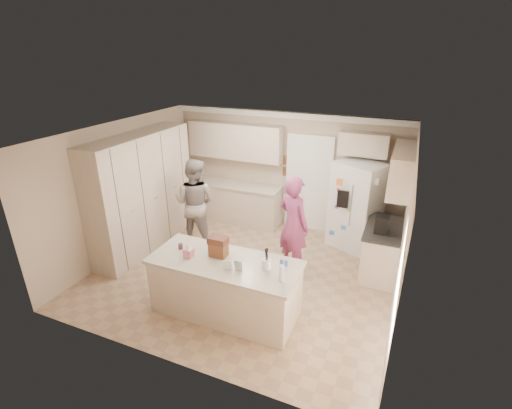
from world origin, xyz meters
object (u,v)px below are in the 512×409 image
at_px(tissue_box, 189,253).
at_px(refrigerator, 356,206).
at_px(coffee_maker, 382,224).
at_px(utensil_crock, 266,264).
at_px(island_base, 226,288).
at_px(teen_girl, 293,225).
at_px(teen_boy, 195,203).
at_px(dollhouse_body, 218,249).

bearing_deg(tissue_box, refrigerator, 56.17).
height_order(coffee_maker, utensil_crock, coffee_maker).
bearing_deg(coffee_maker, refrigerator, 119.53).
height_order(island_base, tissue_box, tissue_box).
relative_size(refrigerator, teen_girl, 0.98).
distance_m(coffee_maker, teen_boy, 3.63).
distance_m(coffee_maker, teen_girl, 1.52).
relative_size(utensil_crock, dollhouse_body, 0.58).
bearing_deg(refrigerator, island_base, -92.26).
bearing_deg(refrigerator, coffee_maker, -35.95).
xyz_separation_m(tissue_box, teen_girl, (1.13, 1.67, -0.08)).
xyz_separation_m(coffee_maker, utensil_crock, (-1.40, -1.85, -0.07)).
height_order(utensil_crock, tissue_box, utensil_crock).
xyz_separation_m(tissue_box, dollhouse_body, (0.40, 0.20, 0.04)).
relative_size(refrigerator, island_base, 0.82).
relative_size(coffee_maker, utensil_crock, 2.00).
bearing_deg(dollhouse_body, island_base, -33.69).
relative_size(coffee_maker, teen_boy, 0.16).
height_order(coffee_maker, island_base, coffee_maker).
xyz_separation_m(tissue_box, teen_boy, (-1.03, 1.85, -0.07)).
bearing_deg(island_base, utensil_crock, 4.40).
relative_size(refrigerator, dollhouse_body, 6.92).
relative_size(dollhouse_body, teen_boy, 0.14).
bearing_deg(utensil_crock, island_base, -175.60).
xyz_separation_m(utensil_crock, dollhouse_body, (-0.80, 0.05, 0.04)).
bearing_deg(teen_boy, teen_girl, 169.38).
bearing_deg(utensil_crock, teen_boy, 142.61).
relative_size(island_base, teen_boy, 1.19).
xyz_separation_m(coffee_maker, teen_boy, (-3.63, -0.15, -0.14)).
bearing_deg(refrigerator, teen_girl, -99.05).
relative_size(utensil_crock, tissue_box, 1.07).
relative_size(refrigerator, utensil_crock, 12.00).
height_order(utensil_crock, teen_girl, teen_girl).
relative_size(teen_boy, teen_girl, 1.01).
relative_size(refrigerator, tissue_box, 12.86).
xyz_separation_m(island_base, teen_boy, (-1.58, 1.75, 0.49)).
bearing_deg(teen_girl, coffee_maker, -139.67).
distance_m(coffee_maker, utensil_crock, 2.32).
bearing_deg(coffee_maker, teen_girl, -167.38).
relative_size(coffee_maker, island_base, 0.14).
relative_size(island_base, teen_girl, 1.20).
bearing_deg(island_base, refrigerator, 63.22).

